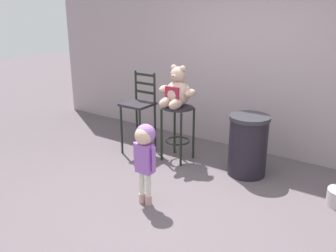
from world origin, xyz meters
name	(u,v)px	position (x,y,z in m)	size (l,w,h in m)	color
ground_plane	(167,205)	(0.00, 0.00, 0.00)	(24.00, 24.00, 0.00)	#5A5055
building_wall	(257,35)	(0.00, 2.21, 1.68)	(7.74, 0.30, 3.37)	#A09096
bar_stool_with_teddy	(178,121)	(-0.62, 1.13, 0.57)	(0.43, 0.43, 0.79)	#252127
teddy_bear	(177,92)	(-0.62, 1.10, 0.99)	(0.53, 0.48, 0.55)	tan
child_walking	(145,147)	(-0.23, -0.09, 0.66)	(0.29, 0.23, 0.92)	#C29490
trash_bin	(248,145)	(0.38, 1.24, 0.40)	(0.51, 0.51, 0.79)	black
bar_chair_empty	(139,108)	(-1.24, 1.04, 0.68)	(0.41, 0.41, 1.18)	#252127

